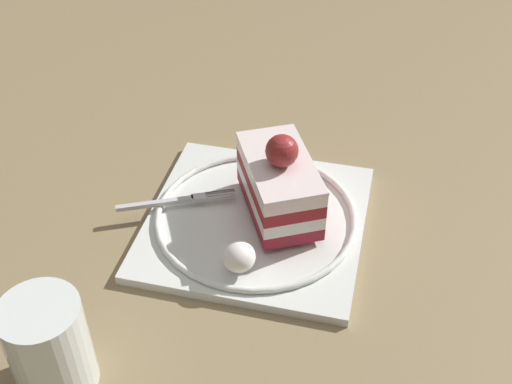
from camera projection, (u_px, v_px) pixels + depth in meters
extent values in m
plane|color=#897451|center=(252.00, 211.00, 0.72)|extent=(2.40, 2.40, 0.00)
cube|color=white|center=(256.00, 222.00, 0.70)|extent=(0.23, 0.23, 0.01)
torus|color=white|center=(256.00, 216.00, 0.70)|extent=(0.22, 0.22, 0.01)
cube|color=maroon|center=(279.00, 202.00, 0.70)|extent=(0.14, 0.11, 0.02)
cube|color=white|center=(279.00, 191.00, 0.69)|extent=(0.14, 0.11, 0.02)
cube|color=maroon|center=(279.00, 180.00, 0.68)|extent=(0.14, 0.11, 0.02)
cube|color=white|center=(280.00, 169.00, 0.67)|extent=(0.14, 0.11, 0.02)
cube|color=white|center=(280.00, 162.00, 0.66)|extent=(0.14, 0.11, 0.00)
sphere|color=maroon|center=(282.00, 151.00, 0.64)|extent=(0.03, 0.03, 0.03)
ellipsoid|color=white|center=(239.00, 257.00, 0.62)|extent=(0.03, 0.03, 0.03)
cube|color=silver|center=(155.00, 204.00, 0.70)|extent=(0.04, 0.08, 0.00)
cube|color=silver|center=(199.00, 198.00, 0.71)|extent=(0.02, 0.02, 0.00)
cube|color=silver|center=(221.00, 198.00, 0.71)|extent=(0.02, 0.03, 0.00)
cube|color=silver|center=(221.00, 196.00, 0.71)|extent=(0.02, 0.03, 0.00)
cube|color=silver|center=(220.00, 194.00, 0.71)|extent=(0.02, 0.03, 0.00)
cube|color=silver|center=(220.00, 192.00, 0.72)|extent=(0.02, 0.03, 0.00)
cylinder|color=white|center=(49.00, 347.00, 0.53)|extent=(0.07, 0.07, 0.09)
cylinder|color=beige|center=(55.00, 363.00, 0.54)|extent=(0.06, 0.06, 0.04)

